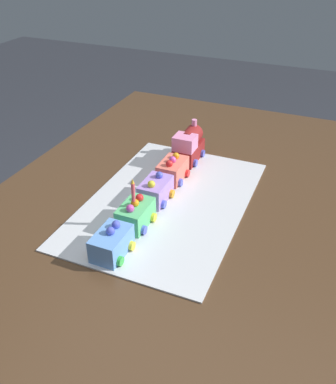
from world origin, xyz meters
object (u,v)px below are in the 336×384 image
Objects in this scene: cake_car_hopper_sky_blue at (112,243)px; cake_car_caboose_lavender at (156,190)px; cake_car_tanker_coral at (173,170)px; birthday_candle at (133,190)px; cake_car_gondola_mint_green at (136,214)px; dining_table at (181,225)px; cake_locomotive at (189,146)px.

cake_car_caboose_lavender is at bearing 180.00° from cake_car_hopper_sky_blue.
cake_car_tanker_coral is 0.12m from cake_car_caboose_lavender.
cake_car_gondola_mint_green is at bearing -180.00° from birthday_candle.
cake_car_gondola_mint_green is (0.12, 0.00, 0.00)m from cake_car_caboose_lavender.
dining_table is 0.25m from cake_locomotive.
cake_car_hopper_sky_blue is (0.48, -0.00, -0.02)m from cake_locomotive.
cake_car_hopper_sky_blue is (0.29, -0.05, 0.14)m from dining_table.
cake_car_caboose_lavender is 1.64× the size of birthday_candle.
birthday_candle is (0.12, 0.00, 0.07)m from cake_car_caboose_lavender.
cake_car_tanker_coral is 1.00× the size of cake_car_caboose_lavender.
dining_table is 14.00× the size of cake_car_gondola_mint_green.
cake_car_caboose_lavender is (0.06, -0.05, 0.14)m from dining_table.
birthday_candle is (-0.11, 0.00, 0.07)m from cake_car_hopper_sky_blue.
cake_car_tanker_coral is at bearing 180.00° from cake_car_caboose_lavender.
cake_car_caboose_lavender is at bearing 0.00° from cake_car_tanker_coral.
cake_car_tanker_coral is (-0.06, -0.05, 0.14)m from dining_table.
cake_locomotive reaches higher than cake_car_tanker_coral.
cake_car_tanker_coral is at bearing -180.00° from birthday_candle.
cake_car_hopper_sky_blue is at bearing -0.00° from cake_locomotive.
cake_locomotive is 1.40× the size of cake_car_caboose_lavender.
dining_table is at bearing 169.58° from cake_car_hopper_sky_blue.
birthday_candle is at bearing 0.00° from cake_locomotive.
cake_car_tanker_coral is at bearing 180.00° from cake_car_gondola_mint_green.
cake_car_tanker_coral and cake_car_hopper_sky_blue have the same top height.
cake_car_hopper_sky_blue is (0.12, 0.00, -0.00)m from cake_car_gondola_mint_green.
birthday_candle is (0.37, 0.00, 0.05)m from cake_locomotive.
cake_locomotive is at bearing -180.00° from birthday_candle.
birthday_candle reaches higher than dining_table.
birthday_candle is (0.18, -0.05, 0.21)m from dining_table.
dining_table is 0.16m from cake_car_tanker_coral.
cake_car_tanker_coral is (0.13, -0.00, -0.02)m from cake_locomotive.
cake_car_caboose_lavender is at bearing -180.00° from birthday_candle.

